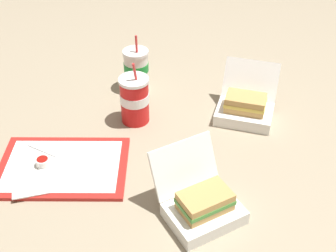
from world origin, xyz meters
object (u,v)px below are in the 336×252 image
object	(u,v)px
ketchup_cup	(43,162)
clamshell_sandwich_right	(245,107)
soda_cup_corner	(135,99)
plastic_fork	(43,150)
soda_cup_left	(136,69)
clamshell_sandwich_back	(202,204)
food_tray	(63,167)

from	to	relation	value
ketchup_cup	clamshell_sandwich_right	world-z (taller)	clamshell_sandwich_right
ketchup_cup	soda_cup_corner	xyz separation A→B (m)	(0.20, 0.28, 0.06)
soda_cup_corner	plastic_fork	bearing A→B (deg)	-135.62
clamshell_sandwich_right	soda_cup_left	xyz separation A→B (m)	(-0.40, 0.11, 0.04)
ketchup_cup	clamshell_sandwich_back	world-z (taller)	clamshell_sandwich_back
soda_cup_left	ketchup_cup	bearing A→B (deg)	-108.11
soda_cup_left	soda_cup_corner	xyz separation A→B (m)	(0.04, -0.19, 0.00)
soda_cup_left	soda_cup_corner	distance (m)	0.20
plastic_fork	clamshell_sandwich_back	bearing A→B (deg)	1.37
food_tray	soda_cup_corner	xyz separation A→B (m)	(0.15, 0.27, 0.08)
clamshell_sandwich_right	soda_cup_left	bearing A→B (deg)	164.79
ketchup_cup	plastic_fork	world-z (taller)	ketchup_cup
food_tray	plastic_fork	distance (m)	0.10
ketchup_cup	soda_cup_left	world-z (taller)	soda_cup_left
clamshell_sandwich_right	soda_cup_corner	world-z (taller)	soda_cup_corner
food_tray	plastic_fork	xyz separation A→B (m)	(-0.08, 0.05, 0.01)
clamshell_sandwich_back	soda_cup_corner	xyz separation A→B (m)	(-0.27, 0.37, 0.04)
ketchup_cup	soda_cup_left	bearing A→B (deg)	71.89
clamshell_sandwich_back	soda_cup_corner	world-z (taller)	soda_cup_corner
clamshell_sandwich_right	ketchup_cup	bearing A→B (deg)	-146.20
ketchup_cup	soda_cup_left	xyz separation A→B (m)	(0.16, 0.48, 0.05)
clamshell_sandwich_back	food_tray	bearing A→B (deg)	166.55
food_tray	plastic_fork	size ratio (longest dim) A/B	3.76
ketchup_cup	plastic_fork	distance (m)	0.07
plastic_fork	clamshell_sandwich_right	distance (m)	0.66
food_tray	soda_cup_left	size ratio (longest dim) A/B	1.96
clamshell_sandwich_right	clamshell_sandwich_back	distance (m)	0.46
ketchup_cup	plastic_fork	bearing A→B (deg)	114.27
ketchup_cup	soda_cup_corner	size ratio (longest dim) A/B	0.18
plastic_fork	clamshell_sandwich_back	xyz separation A→B (m)	(0.50, -0.15, 0.03)
plastic_fork	soda_cup_corner	size ratio (longest dim) A/B	0.50
ketchup_cup	soda_cup_left	distance (m)	0.50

